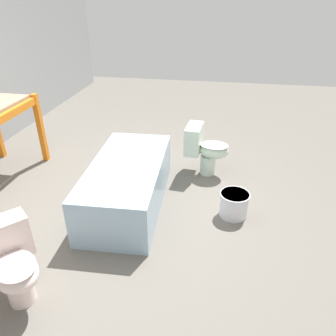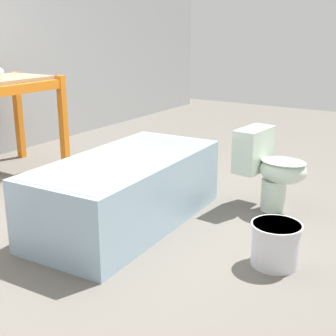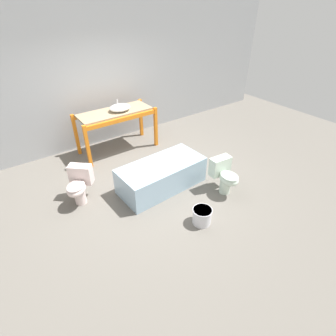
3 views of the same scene
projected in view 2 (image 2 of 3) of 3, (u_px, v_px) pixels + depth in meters
name	position (u px, v px, depth m)	size (l,w,h in m)	color
ground_plane	(90.00, 223.00, 3.60)	(12.00, 12.00, 0.00)	#666059
bathtub_main	(127.00, 186.00, 3.52)	(1.67, 0.83, 0.52)	#99B7CC
toilet_far	(269.00, 165.00, 3.78)	(0.41, 0.58, 0.66)	silver
bucket_white	(276.00, 243.00, 2.93)	(0.32, 0.32, 0.28)	silver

